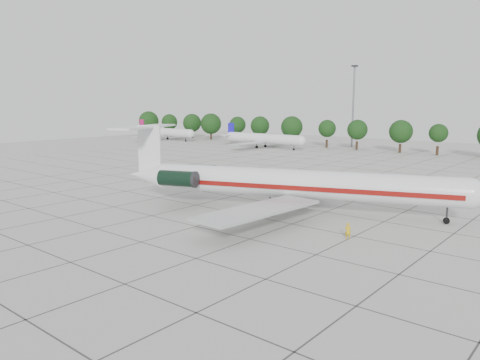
{
  "coord_description": "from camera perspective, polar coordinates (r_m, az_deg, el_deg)",
  "views": [
    {
      "loc": [
        37.57,
        -45.27,
        14.34
      ],
      "look_at": [
        -3.55,
        4.29,
        3.5
      ],
      "focal_mm": 35.0,
      "sensor_mm": 36.0,
      "label": 1
    }
  ],
  "objects": [
    {
      "name": "ground",
      "position": [
        60.55,
        -0.01,
        -4.14
      ],
      "size": [
        260.0,
        260.0,
        0.0
      ],
      "primitive_type": "plane",
      "color": "#B9B9B1",
      "rests_on": "ground"
    },
    {
      "name": "tree_line",
      "position": [
        139.52,
        19.03,
        5.6
      ],
      "size": [
        249.86,
        8.44,
        10.22
      ],
      "color": "#332114",
      "rests_on": "ground"
    },
    {
      "name": "ground_crew",
      "position": [
        50.71,
        13.02,
        -6.08
      ],
      "size": [
        0.76,
        0.63,
        1.79
      ],
      "primitive_type": "imported",
      "rotation": [
        0.0,
        0.0,
        3.51
      ],
      "color": "gold",
      "rests_on": "ground"
    },
    {
      "name": "bg_airliner_a",
      "position": [
        178.67,
        -9.2,
        5.77
      ],
      "size": [
        28.24,
        27.2,
        7.4
      ],
      "color": "silver",
      "rests_on": "ground"
    },
    {
      "name": "floodlight_mast",
      "position": [
        153.0,
        13.65,
        9.27
      ],
      "size": [
        1.6,
        1.6,
        25.45
      ],
      "color": "slate",
      "rests_on": "ground"
    },
    {
      "name": "main_airliner",
      "position": [
        61.46,
        5.03,
        -0.28
      ],
      "size": [
        45.44,
        34.45,
        10.99
      ],
      "rotation": [
        0.0,
        0.0,
        0.36
      ],
      "color": "silver",
      "rests_on": "ground"
    },
    {
      "name": "bg_airliner_b",
      "position": [
        146.24,
        2.84,
        5.06
      ],
      "size": [
        28.24,
        27.2,
        7.4
      ],
      "color": "silver",
      "rests_on": "ground"
    },
    {
      "name": "apron_joints",
      "position": [
        72.45,
        7.59,
        -1.94
      ],
      "size": [
        170.0,
        170.0,
        0.02
      ],
      "primitive_type": "cube",
      "color": "#383838",
      "rests_on": "ground"
    }
  ]
}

